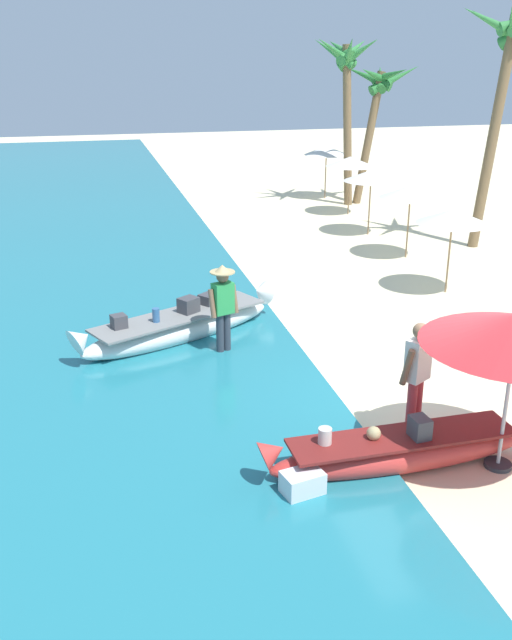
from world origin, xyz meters
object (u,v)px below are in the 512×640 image
(palm_tree_tall_inland, at_px, (347,68))
(palm_tree_leaning_seaward, at_px, (509,52))
(person_tourist_customer, at_px, (417,373))
(boat_red_foreground, at_px, (401,450))
(boat_white_midground, at_px, (180,326))
(person_vendor_hatted, at_px, (223,304))
(cooler_box, at_px, (302,486))
(palm_tree_mid_cluster, at_px, (378,93))

(palm_tree_tall_inland, distance_m, palm_tree_leaning_seaward, 6.65)
(person_tourist_customer, bearing_deg, boat_red_foreground, -124.37)
(palm_tree_tall_inland, bearing_deg, boat_white_midground, -122.99)
(person_vendor_hatted, relative_size, palm_tree_tall_inland, 0.30)
(boat_red_foreground, height_order, person_tourist_customer, person_tourist_customer)
(boat_red_foreground, bearing_deg, cooler_box, -166.58)
(person_vendor_hatted, bearing_deg, cooler_box, -89.08)
(person_tourist_customer, xyz_separation_m, palm_tree_tall_inland, (4.63, 15.60, 3.63))
(palm_tree_leaning_seaward, xyz_separation_m, cooler_box, (-8.66, -10.41, -4.93))
(boat_white_midground, height_order, person_tourist_customer, person_tourist_customer)
(boat_white_midground, relative_size, person_vendor_hatted, 2.46)
(boat_white_midground, bearing_deg, palm_tree_tall_inland, 57.01)
(boat_white_midground, height_order, palm_tree_leaning_seaward, palm_tree_leaning_seaward)
(boat_white_midground, bearing_deg, person_vendor_hatted, -50.42)
(cooler_box, bearing_deg, palm_tree_mid_cluster, 52.29)
(boat_white_midground, distance_m, cooler_box, 5.43)
(person_vendor_hatted, bearing_deg, palm_tree_mid_cluster, 57.23)
(boat_red_foreground, distance_m, palm_tree_mid_cluster, 18.11)
(palm_tree_mid_cluster, xyz_separation_m, cooler_box, (-7.88, -16.91, -3.61))
(person_tourist_customer, bearing_deg, boat_white_midground, 122.72)
(person_vendor_hatted, relative_size, person_tourist_customer, 0.99)
(boat_white_midground, xyz_separation_m, palm_tree_leaning_seaward, (9.41, 5.04, 4.80))
(person_vendor_hatted, relative_size, palm_tree_leaning_seaward, 0.27)
(boat_red_foreground, height_order, palm_tree_leaning_seaward, palm_tree_leaning_seaward)
(person_tourist_customer, relative_size, palm_tree_tall_inland, 0.30)
(boat_red_foreground, relative_size, palm_tree_tall_inland, 0.69)
(boat_red_foreground, bearing_deg, palm_tree_tall_inland, 72.51)
(palm_tree_tall_inland, relative_size, cooler_box, 11.52)
(palm_tree_tall_inland, height_order, cooler_box, palm_tree_tall_inland)
(boat_white_midground, height_order, palm_tree_mid_cluster, palm_tree_mid_cluster)
(boat_white_midground, relative_size, person_tourist_customer, 2.44)
(boat_red_foreground, distance_m, palm_tree_leaning_seaward, 13.29)
(person_vendor_hatted, bearing_deg, boat_red_foreground, -70.04)
(palm_tree_tall_inland, bearing_deg, boat_red_foreground, -107.49)
(palm_tree_leaning_seaward, height_order, cooler_box, palm_tree_leaning_seaward)
(palm_tree_mid_cluster, bearing_deg, palm_tree_leaning_seaward, -83.12)
(boat_white_midground, relative_size, palm_tree_leaning_seaward, 0.66)
(boat_red_foreground, height_order, cooler_box, boat_red_foreground)
(person_vendor_hatted, xyz_separation_m, palm_tree_tall_inland, (6.69, 12.16, 3.62))
(palm_tree_tall_inland, bearing_deg, palm_tree_mid_cluster, 8.68)
(cooler_box, bearing_deg, palm_tree_leaning_seaward, 37.50)
(boat_red_foreground, relative_size, boat_white_midground, 0.93)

